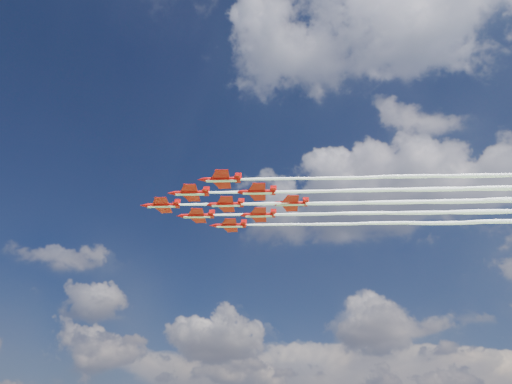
{
  "coord_description": "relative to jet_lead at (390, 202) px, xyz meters",
  "views": [
    {
      "loc": [
        61.46,
        -110.38,
        4.0
      ],
      "look_at": [
        6.35,
        2.95,
        73.57
      ],
      "focal_mm": 35.0,
      "sensor_mm": 36.0,
      "label": 1
    }
  ],
  "objects": [
    {
      "name": "jet_lead",
      "position": [
        0.0,
        0.0,
        0.0
      ],
      "size": [
        132.6,
        62.55,
        3.0
      ],
      "rotation": [
        0.0,
        0.0,
        0.42
      ],
      "color": "#BE0B0A"
    },
    {
      "name": "jet_row2_port",
      "position": [
        11.85,
        -2.81,
        0.0
      ],
      "size": [
        132.6,
        62.55,
        3.0
      ],
      "rotation": [
        0.0,
        0.0,
        0.42
      ],
      "color": "#BE0B0A"
    },
    {
      "name": "jet_row2_starb",
      "position": [
        5.78,
        10.72,
        0.0
      ],
      "size": [
        132.6,
        62.55,
        3.0
      ],
      "rotation": [
        0.0,
        0.0,
        0.42
      ],
      "color": "#BE0B0A"
    },
    {
      "name": "jet_row3_port",
      "position": [
        23.7,
        -5.61,
        0.0
      ],
      "size": [
        132.6,
        62.55,
        3.0
      ],
      "rotation": [
        0.0,
        0.0,
        0.42
      ],
      "color": "#BE0B0A"
    },
    {
      "name": "jet_row3_centre",
      "position": [
        17.63,
        7.91,
        0.0
      ],
      "size": [
        132.6,
        62.55,
        3.0
      ],
      "rotation": [
        0.0,
        0.0,
        0.42
      ],
      "color": "#BE0B0A"
    },
    {
      "name": "jet_row3_starb",
      "position": [
        11.56,
        21.44,
        0.0
      ],
      "size": [
        132.6,
        62.55,
        3.0
      ],
      "rotation": [
        0.0,
        0.0,
        0.42
      ],
      "color": "#BE0B0A"
    },
    {
      "name": "jet_row4_port",
      "position": [
        29.48,
        5.11,
        0.0
      ],
      "size": [
        132.6,
        62.55,
        3.0
      ],
      "rotation": [
        0.0,
        0.0,
        0.42
      ],
      "color": "#BE0B0A"
    },
    {
      "name": "jet_row4_starb",
      "position": [
        23.42,
        18.63,
        0.0
      ],
      "size": [
        132.6,
        62.55,
        3.0
      ],
      "rotation": [
        0.0,
        0.0,
        0.42
      ],
      "color": "#BE0B0A"
    }
  ]
}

